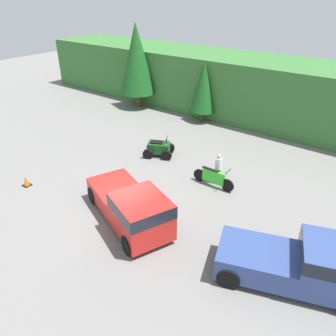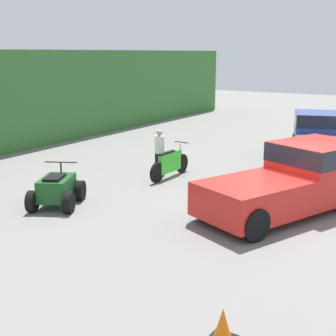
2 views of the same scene
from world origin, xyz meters
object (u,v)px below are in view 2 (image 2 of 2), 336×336
pickup_truck_second (320,136)px  quad_atv (57,190)px  pickup_truck_red (296,177)px  traffic_cone (223,325)px  rider_person (160,151)px  dirt_bike (170,164)px

pickup_truck_second → quad_atv: (-10.47, 4.89, -0.51)m
pickup_truck_red → traffic_cone: 6.94m
pickup_truck_red → rider_person: bearing=99.8°
pickup_truck_red → quad_atv: pickup_truck_red is taller
pickup_truck_red → rider_person: size_ratio=3.24×
dirt_bike → rider_person: bearing=90.3°
rider_person → traffic_cone: 10.31m
pickup_truck_red → pickup_truck_second: (7.08, 1.20, -0.00)m
pickup_truck_second → traffic_cone: pickup_truck_second is taller
traffic_cone → pickup_truck_second: bearing=9.1°
rider_person → dirt_bike: bearing=-96.4°
dirt_bike → quad_atv: bearing=167.1°
pickup_truck_second → rider_person: pickup_truck_second is taller
rider_person → traffic_cone: rider_person is taller
pickup_truck_second → quad_atv: 11.57m
pickup_truck_second → dirt_bike: size_ratio=2.24×
pickup_truck_red → pickup_truck_second: 7.18m
dirt_bike → rider_person: (0.00, 0.45, 0.44)m
pickup_truck_red → traffic_cone: bearing=-149.5°
quad_atv → rider_person: 4.64m
pickup_truck_second → traffic_cone: (-13.90, -2.22, -0.75)m
pickup_truck_red → quad_atv: bearing=141.1°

